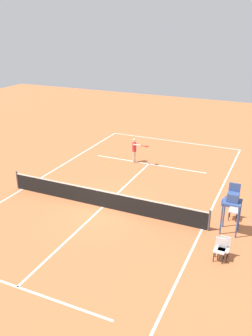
% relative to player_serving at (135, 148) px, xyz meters
% --- Properties ---
extents(ground_plane, '(60.00, 60.00, 0.00)m').
position_rel_player_serving_xyz_m(ground_plane, '(-0.99, 6.64, -1.01)').
color(ground_plane, '#C66B3D').
extents(court_lines, '(10.65, 24.67, 0.01)m').
position_rel_player_serving_xyz_m(court_lines, '(-0.99, 6.64, -1.01)').
color(court_lines, white).
rests_on(court_lines, ground).
extents(tennis_net, '(11.25, 0.10, 1.07)m').
position_rel_player_serving_xyz_m(tennis_net, '(-0.99, 6.64, -0.52)').
color(tennis_net, '#4C4C51').
rests_on(tennis_net, ground).
extents(player_serving, '(1.27, 0.56, 1.71)m').
position_rel_player_serving_xyz_m(player_serving, '(0.00, 0.00, 0.00)').
color(player_serving, beige).
rests_on(player_serving, ground).
extents(tennis_ball, '(0.07, 0.07, 0.07)m').
position_rel_player_serving_xyz_m(tennis_ball, '(1.52, 0.76, -0.98)').
color(tennis_ball, '#CCE033').
rests_on(tennis_ball, ground).
extents(umpire_chair, '(0.80, 0.80, 2.41)m').
position_rel_player_serving_xyz_m(umpire_chair, '(-7.45, 6.35, 0.59)').
color(umpire_chair, '#38518C').
rests_on(umpire_chair, ground).
extents(courtside_chair_near, '(0.44, 0.46, 0.95)m').
position_rel_player_serving_xyz_m(courtside_chair_near, '(-7.57, 8.47, -0.48)').
color(courtside_chair_near, '#262626').
rests_on(courtside_chair_near, ground).
extents(courtside_chair_mid, '(0.44, 0.46, 0.95)m').
position_rel_player_serving_xyz_m(courtside_chair_mid, '(-7.43, 5.05, -0.48)').
color(courtside_chair_mid, '#262626').
rests_on(courtside_chair_mid, ground).
extents(courtside_chair_far, '(0.44, 0.46, 0.95)m').
position_rel_player_serving_xyz_m(courtside_chair_far, '(-7.43, 8.64, -0.48)').
color(courtside_chair_far, '#262626').
rests_on(courtside_chair_far, ground).
extents(equipment_bag, '(0.76, 0.32, 0.30)m').
position_rel_player_serving_xyz_m(equipment_bag, '(-7.02, 3.76, -0.86)').
color(equipment_bag, '#2647B7').
rests_on(equipment_bag, ground).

